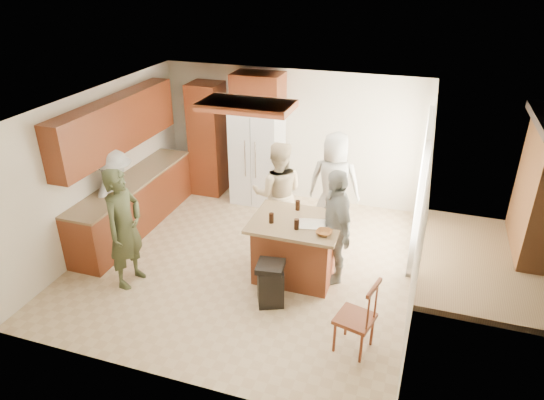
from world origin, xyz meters
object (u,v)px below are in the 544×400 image
(person_counter, at_px, (118,197))
(refrigerator, at_px, (257,156))
(person_front_left, at_px, (125,228))
(spindle_chair, at_px, (357,319))
(person_behind_left, at_px, (278,193))
(kitchen_island, at_px, (296,248))
(person_behind_right, at_px, (334,184))
(person_side_right, at_px, (335,226))
(trash_bin, at_px, (270,283))

(person_counter, xyz_separation_m, refrigerator, (1.63, 2.16, 0.10))
(person_front_left, xyz_separation_m, spindle_chair, (3.33, -0.36, -0.44))
(person_behind_left, height_order, kitchen_island, person_behind_left)
(person_behind_right, relative_size, person_counter, 1.11)
(person_behind_left, relative_size, refrigerator, 0.97)
(person_side_right, bearing_deg, person_counter, -117.52)
(trash_bin, distance_m, spindle_chair, 1.36)
(person_front_left, height_order, person_behind_right, person_front_left)
(person_counter, distance_m, refrigerator, 2.71)
(person_side_right, height_order, refrigerator, refrigerator)
(person_counter, bearing_deg, person_behind_left, -69.68)
(refrigerator, relative_size, spindle_chair, 1.81)
(person_behind_right, bearing_deg, person_counter, 21.47)
(person_side_right, distance_m, kitchen_island, 0.67)
(person_front_left, xyz_separation_m, refrigerator, (0.85, 3.13, 0.01))
(person_counter, relative_size, spindle_chair, 1.61)
(person_behind_left, distance_m, refrigerator, 1.60)
(refrigerator, xyz_separation_m, kitchen_island, (1.39, -2.24, -0.43))
(person_behind_right, relative_size, spindle_chair, 1.79)
(person_front_left, relative_size, refrigerator, 0.99)
(kitchen_island, height_order, spindle_chair, spindle_chair)
(person_front_left, relative_size, person_side_right, 1.03)
(person_behind_left, distance_m, person_counter, 2.60)
(kitchen_island, bearing_deg, refrigerator, 121.80)
(person_counter, relative_size, trash_bin, 2.54)
(person_behind_right, bearing_deg, person_behind_left, 35.77)
(person_front_left, distance_m, person_behind_left, 2.45)
(person_side_right, relative_size, trash_bin, 2.76)
(person_behind_left, relative_size, kitchen_island, 1.36)
(spindle_chair, bearing_deg, trash_bin, 157.07)
(person_side_right, height_order, trash_bin, person_side_right)
(refrigerator, bearing_deg, trash_bin, -67.35)
(refrigerator, bearing_deg, person_behind_right, -24.75)
(person_side_right, xyz_separation_m, kitchen_island, (-0.53, -0.12, -0.39))
(person_front_left, relative_size, spindle_chair, 1.80)
(refrigerator, distance_m, spindle_chair, 4.31)
(kitchen_island, bearing_deg, spindle_chair, -48.92)
(person_side_right, bearing_deg, spindle_chair, -6.02)
(person_behind_right, height_order, refrigerator, refrigerator)
(person_front_left, bearing_deg, person_counter, 44.95)
(person_behind_right, xyz_separation_m, kitchen_island, (-0.24, -1.49, -0.41))
(person_front_left, xyz_separation_m, kitchen_island, (2.24, 0.89, -0.42))
(refrigerator, height_order, spindle_chair, refrigerator)
(person_side_right, xyz_separation_m, refrigerator, (-1.92, 2.12, 0.03))
(refrigerator, height_order, kitchen_island, refrigerator)
(person_behind_left, distance_m, trash_bin, 1.75)
(person_behind_right, xyz_separation_m, spindle_chair, (0.86, -2.75, -0.44))
(person_side_right, bearing_deg, person_behind_right, 163.97)
(kitchen_island, xyz_separation_m, spindle_chair, (1.09, -1.25, -0.02))
(kitchen_island, distance_m, spindle_chair, 1.66)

